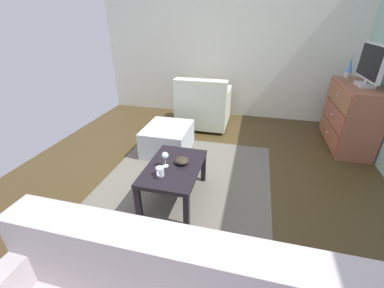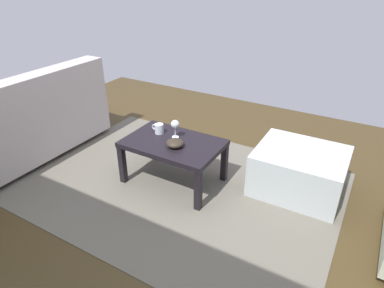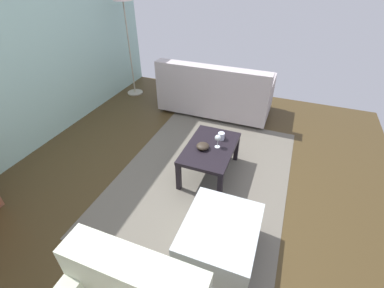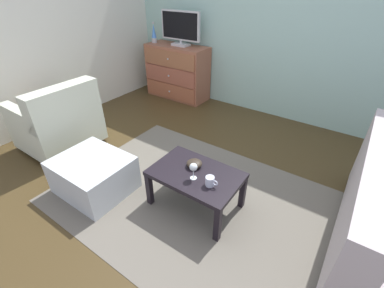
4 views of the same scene
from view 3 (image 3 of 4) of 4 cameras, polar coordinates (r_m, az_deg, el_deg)
name	(u,v)px [view 3 (image 3 of 4)]	position (r m, az deg, el deg)	size (l,w,h in m)	color
ground_plane	(182,184)	(3.12, -2.26, -8.55)	(5.41, 4.75, 0.05)	#42331A
area_rug	(204,175)	(3.18, 2.49, -6.74)	(2.60, 1.90, 0.01)	#655F55
coffee_table	(210,150)	(3.01, 3.90, -1.39)	(0.80, 0.52, 0.39)	black
wine_glass	(218,138)	(2.92, 5.58, 1.23)	(0.07, 0.07, 0.16)	silver
mug	(221,136)	(3.09, 6.30, 1.73)	(0.11, 0.08, 0.08)	silver
bowl_decorative	(203,146)	(2.93, 2.33, -0.46)	(0.14, 0.14, 0.06)	#30271E
couch_large	(216,93)	(4.38, 5.07, 10.91)	(0.85, 1.74, 0.84)	#332319
ottoman	(220,239)	(2.39, 5.96, -19.61)	(0.70, 0.60, 0.37)	silver
standing_lamp	(124,5)	(4.85, -14.46, 26.86)	(0.32, 0.32, 1.74)	#A59E8C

